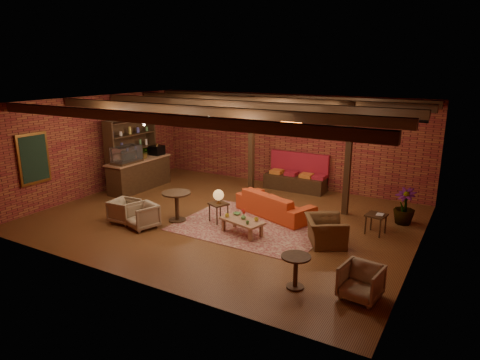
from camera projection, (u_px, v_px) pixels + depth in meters
The scene contains 29 objects.
floor at pixel (226, 218), 12.01m from camera, with size 10.00×10.00×0.00m, color #441D11.
ceiling at pixel (225, 103), 11.18m from camera, with size 10.00×8.00×0.02m, color black.
wall_back at pixel (286, 140), 14.94m from camera, with size 10.00×0.02×3.20m, color maroon.
wall_front at pixel (116, 202), 8.25m from camera, with size 10.00×0.02×3.20m, color maroon.
wall_left at pixel (96, 145), 14.01m from camera, with size 0.02×8.00×3.20m, color maroon.
wall_right at pixel (422, 188), 9.18m from camera, with size 0.02×8.00×3.20m, color maroon.
ceiling_beams at pixel (225, 107), 11.21m from camera, with size 9.80×6.40×0.22m, color black, non-canonical shape.
ceiling_pipe at pixel (253, 111), 12.61m from camera, with size 0.12×0.12×9.60m, color black.
post_left at pixel (251, 145), 14.06m from camera, with size 0.16×0.16×3.20m, color black.
post_right at pixel (348, 160), 11.92m from camera, with size 0.16×0.16×3.20m, color black.
service_counter at pixel (139, 166), 14.62m from camera, with size 0.80×2.50×1.60m, color black, non-canonical shape.
plant_counter at pixel (145, 153), 14.63m from camera, with size 0.35×0.39×0.30m, color #337F33.
shelving_hutch at pixel (132, 153), 14.79m from camera, with size 0.52×2.00×2.40m, color black, non-canonical shape.
chalkboard_menu at pixel (34, 159), 12.05m from camera, with size 0.08×0.96×1.46m, color black.
banquette at pixel (295, 176), 14.56m from camera, with size 2.10×0.70×1.00m, color maroon, non-canonical shape.
service_sign at pixel (292, 123), 13.70m from camera, with size 0.86×0.06×0.30m, color orange.
ceiling_spotlights at pixel (225, 116), 11.27m from camera, with size 6.40×4.40×0.28m, color black, non-canonical shape.
rug at pixel (252, 226), 11.40m from camera, with size 3.82×2.92×0.01m, color maroon.
sofa at pixel (275, 204), 12.10m from camera, with size 2.38×0.93×0.69m, color #BB3C1A.
coffee_table at pixel (242, 221), 10.77m from camera, with size 1.24×0.83×0.64m.
side_table_lamp at pixel (218, 198), 11.50m from camera, with size 0.58×0.58×0.92m.
round_table_left at pixel (177, 202), 11.64m from camera, with size 0.79×0.79×0.82m.
armchair_a at pixel (125, 210), 11.61m from camera, with size 0.68×0.64×0.70m, color #B8AE8F.
armchair_b at pixel (142, 215), 11.19m from camera, with size 0.70×0.65×0.72m, color #B8AE8F.
armchair_right at pixel (325, 227), 10.15m from camera, with size 1.01×0.66×0.88m, color brown.
side_table_book at pixel (376, 216), 10.75m from camera, with size 0.53×0.53×0.55m.
round_table_right at pixel (296, 267), 8.14m from camera, with size 0.57×0.57×0.67m.
armchair_far at pixel (361, 280), 7.80m from camera, with size 0.69×0.65×0.71m, color #B8AE8F.
plant_tall at pixel (408, 170), 11.18m from camera, with size 1.67×1.67×2.98m, color #4C7F4C.
Camera 1 is at (6.01, -9.60, 4.16)m, focal length 32.00 mm.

